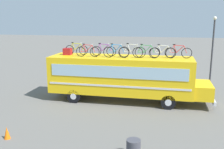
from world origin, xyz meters
TOP-DOWN VIEW (x-y plane):
  - ground_plane at (0.00, 0.00)m, footprint 120.00×120.00m
  - bus at (0.22, 0.00)m, footprint 11.22×2.67m
  - luggage_bag_1 at (-3.95, 0.22)m, footprint 0.57×0.53m
  - rooftop_bicycle_1 at (-3.34, 0.41)m, footprint 1.72×0.44m
  - rooftop_bicycle_2 at (-2.24, -0.39)m, footprint 1.69×0.44m
  - rooftop_bicycle_3 at (-1.22, 0.15)m, footprint 1.76×0.44m
  - rooftop_bicycle_4 at (-0.24, -0.42)m, footprint 1.78×0.44m
  - rooftop_bicycle_5 at (0.81, -0.09)m, footprint 1.83×0.44m
  - rooftop_bicycle_6 at (1.75, -0.15)m, footprint 1.81×0.44m
  - rooftop_bicycle_7 at (2.86, 0.11)m, footprint 1.74×0.44m
  - rooftop_bicycle_8 at (3.87, 0.28)m, footprint 1.79×0.44m
  - trash_bin at (1.91, -7.43)m, footprint 0.62×0.62m
  - traffic_cone at (-4.38, -7.07)m, footprint 0.31×0.31m
  - street_lamp at (6.78, 4.99)m, footprint 0.28×0.28m

SIDE VIEW (x-z plane):
  - ground_plane at x=0.00m, z-range 0.00..0.00m
  - traffic_cone at x=-4.38m, z-range 0.00..0.61m
  - trash_bin at x=1.91m, z-range 0.00..0.76m
  - bus at x=0.22m, z-range 0.26..3.41m
  - street_lamp at x=6.78m, z-range 0.39..6.28m
  - luggage_bag_1 at x=-3.95m, z-range 3.15..3.63m
  - rooftop_bicycle_1 at x=-3.34m, z-range 3.08..3.97m
  - rooftop_bicycle_2 at x=-2.24m, z-range 3.08..3.98m
  - rooftop_bicycle_3 at x=-1.22m, z-range 3.07..3.99m
  - rooftop_bicycle_7 at x=2.86m, z-range 3.07..4.00m
  - rooftop_bicycle_8 at x=3.87m, z-range 3.07..4.01m
  - rooftop_bicycle_6 at x=1.75m, z-range 3.07..4.02m
  - rooftop_bicycle_4 at x=-0.24m, z-range 3.07..4.03m
  - rooftop_bicycle_5 at x=0.81m, z-range 3.07..4.04m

